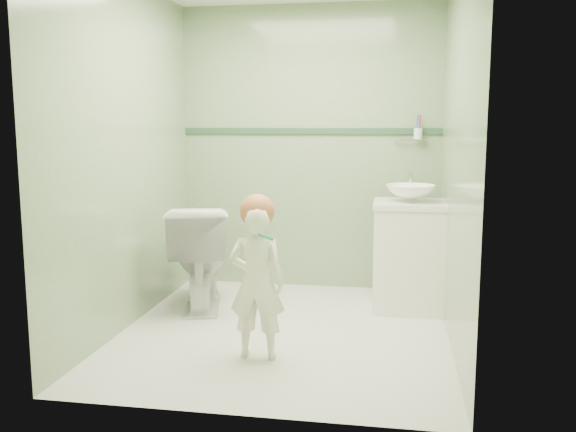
# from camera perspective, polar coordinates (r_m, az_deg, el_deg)

# --- Properties ---
(ground) EXTENTS (2.50, 2.50, 0.00)m
(ground) POSITION_cam_1_polar(r_m,az_deg,el_deg) (4.31, -0.34, -10.61)
(ground) COLOR silver
(ground) RESTS_ON ground
(room_shell) EXTENTS (2.50, 2.54, 2.40)m
(room_shell) POSITION_cam_1_polar(r_m,az_deg,el_deg) (4.07, -0.36, 5.54)
(room_shell) COLOR gray
(room_shell) RESTS_ON ground
(trim_stripe) EXTENTS (2.20, 0.02, 0.05)m
(trim_stripe) POSITION_cam_1_polar(r_m,az_deg,el_deg) (5.29, 2.02, 7.85)
(trim_stripe) COLOR #2B4B33
(trim_stripe) RESTS_ON room_shell
(vanity) EXTENTS (0.52, 0.50, 0.80)m
(vanity) POSITION_cam_1_polar(r_m,az_deg,el_deg) (4.81, 11.05, -3.77)
(vanity) COLOR white
(vanity) RESTS_ON ground
(counter) EXTENTS (0.54, 0.52, 0.04)m
(counter) POSITION_cam_1_polar(r_m,az_deg,el_deg) (4.75, 11.19, 1.07)
(counter) COLOR white
(counter) RESTS_ON vanity
(basin) EXTENTS (0.37, 0.37, 0.13)m
(basin) POSITION_cam_1_polar(r_m,az_deg,el_deg) (4.74, 11.22, 2.08)
(basin) COLOR white
(basin) RESTS_ON counter
(faucet) EXTENTS (0.03, 0.13, 0.18)m
(faucet) POSITION_cam_1_polar(r_m,az_deg,el_deg) (4.91, 11.20, 3.24)
(faucet) COLOR silver
(faucet) RESTS_ON counter
(cup_holder) EXTENTS (0.26, 0.07, 0.21)m
(cup_holder) POSITION_cam_1_polar(r_m,az_deg,el_deg) (5.19, 11.83, 7.47)
(cup_holder) COLOR silver
(cup_holder) RESTS_ON room_shell
(toilet) EXTENTS (0.63, 0.88, 0.81)m
(toilet) POSITION_cam_1_polar(r_m,az_deg,el_deg) (4.81, -8.08, -3.66)
(toilet) COLOR white
(toilet) RESTS_ON ground
(toddler) EXTENTS (0.34, 0.23, 0.93)m
(toddler) POSITION_cam_1_polar(r_m,az_deg,el_deg) (3.73, -2.89, -6.18)
(toddler) COLOR white
(toddler) RESTS_ON ground
(hair_cap) EXTENTS (0.21, 0.21, 0.21)m
(hair_cap) POSITION_cam_1_polar(r_m,az_deg,el_deg) (3.67, -2.86, 0.44)
(hair_cap) COLOR #B9643A
(hair_cap) RESTS_ON toddler
(teal_toothbrush) EXTENTS (0.11, 0.13, 0.08)m
(teal_toothbrush) POSITION_cam_1_polar(r_m,az_deg,el_deg) (3.53, -2.16, -1.86)
(teal_toothbrush) COLOR #15855E
(teal_toothbrush) RESTS_ON toddler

